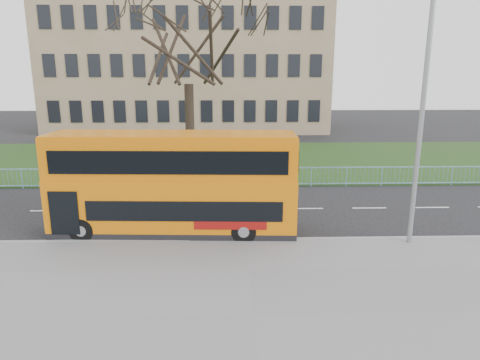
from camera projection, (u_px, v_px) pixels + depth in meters
name	position (u px, v px, depth m)	size (l,w,h in m)	color
ground	(244.00, 228.00, 17.53)	(120.00, 120.00, 0.00)	black
pavement	(254.00, 317.00, 10.97)	(80.00, 10.50, 0.12)	slate
kerb	(246.00, 240.00, 16.01)	(80.00, 0.20, 0.14)	gray
grass_verge	(237.00, 160.00, 31.40)	(80.00, 15.40, 0.08)	#1D3D16
guard_railing	(240.00, 177.00, 23.81)	(40.00, 0.12, 1.10)	#7CB5DD
bare_tree	(188.00, 66.00, 25.57)	(9.15, 9.15, 13.07)	black
civic_building	(190.00, 67.00, 49.69)	(30.00, 15.00, 14.00)	#8E755A
yellow_bus	(174.00, 182.00, 16.46)	(9.44, 2.66, 3.92)	orange
street_lamp	(419.00, 111.00, 14.57)	(1.85, 0.32, 8.74)	gray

